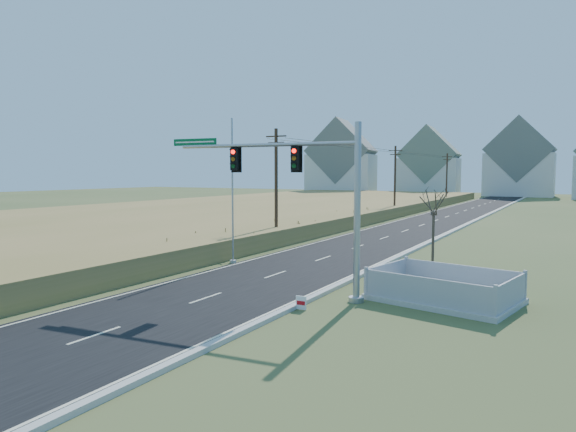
% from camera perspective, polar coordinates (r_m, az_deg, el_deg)
% --- Properties ---
extents(ground, '(260.00, 260.00, 0.00)m').
position_cam_1_polar(ground, '(24.80, -6.20, -8.20)').
color(ground, '#415026').
rests_on(ground, ground).
extents(road, '(8.00, 180.00, 0.06)m').
position_cam_1_polar(road, '(71.24, 17.95, 0.15)').
color(road, black).
rests_on(road, ground).
extents(curb, '(0.30, 180.00, 0.18)m').
position_cam_1_polar(curb, '(70.53, 21.25, 0.06)').
color(curb, '#B2AFA8').
rests_on(curb, ground).
extents(reed_marsh, '(38.00, 110.00, 1.30)m').
position_cam_1_polar(reed_marsh, '(70.93, -3.12, 0.87)').
color(reed_marsh, '#A4804A').
rests_on(reed_marsh, ground).
extents(utility_pole_near, '(1.80, 0.26, 9.00)m').
position_cam_1_polar(utility_pole_near, '(40.29, -1.32, 3.57)').
color(utility_pole_near, '#422D1E').
rests_on(utility_pole_near, ground).
extents(utility_pole_mid, '(1.80, 0.26, 9.00)m').
position_cam_1_polar(utility_pole_mid, '(67.82, 11.80, 4.00)').
color(utility_pole_mid, '#422D1E').
rests_on(utility_pole_mid, ground).
extents(utility_pole_far, '(1.80, 0.26, 9.00)m').
position_cam_1_polar(utility_pole_far, '(96.83, 17.22, 4.11)').
color(utility_pole_far, '#422D1E').
rests_on(utility_pole_far, ground).
extents(condo_nw, '(17.69, 13.38, 19.05)m').
position_cam_1_polar(condo_nw, '(130.49, 5.96, 5.77)').
color(condo_nw, silver).
rests_on(condo_nw, ground).
extents(condo_nnw, '(14.93, 11.17, 17.03)m').
position_cam_1_polar(condo_nnw, '(131.59, 15.41, 5.28)').
color(condo_nnw, silver).
rests_on(condo_nnw, ground).
extents(condo_n, '(15.27, 10.20, 18.54)m').
position_cam_1_polar(condo_n, '(132.18, 24.32, 5.32)').
color(condo_n, silver).
rests_on(condo_n, ground).
extents(traffic_signal_mast, '(9.67, 1.31, 7.73)m').
position_cam_1_polar(traffic_signal_mast, '(22.62, 3.08, 2.58)').
color(traffic_signal_mast, '#9EA0A5').
rests_on(traffic_signal_mast, ground).
extents(fence_enclosure, '(6.53, 5.06, 1.34)m').
position_cam_1_polar(fence_enclosure, '(23.57, 16.91, -8.40)').
color(fence_enclosure, '#B7B5AD').
rests_on(fence_enclosure, ground).
extents(open_sign, '(0.45, 0.09, 0.56)m').
position_cam_1_polar(open_sign, '(21.19, 1.47, -9.62)').
color(open_sign, white).
rests_on(open_sign, ground).
extents(flagpole, '(0.40, 0.40, 8.88)m').
position_cam_1_polar(flagpole, '(31.67, -6.18, 1.12)').
color(flagpole, '#B7B5AD').
rests_on(flagpole, ground).
extents(bare_tree, '(1.87, 1.87, 4.97)m').
position_cam_1_polar(bare_tree, '(30.47, 15.92, 1.68)').
color(bare_tree, '#4C3F33').
rests_on(bare_tree, ground).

